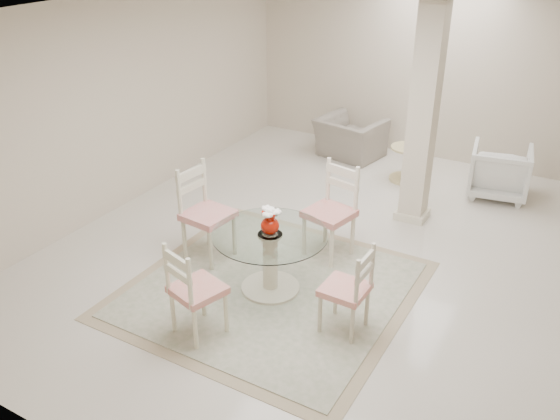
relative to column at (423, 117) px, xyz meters
The scene contains 13 objects.
ground 1.94m from the column, 111.04° to the right, with size 7.00×7.00×0.00m, color silver.
room_shell 1.48m from the column, 111.04° to the right, with size 6.02×7.02×2.71m.
column is the anchor object (origin of this frame).
area_rug 2.79m from the column, 107.87° to the right, with size 2.79×2.79×0.02m.
dining_table 2.64m from the column, 107.87° to the right, with size 1.17×1.17×0.67m.
red_vase 2.50m from the column, 107.85° to the right, with size 0.22×0.21×0.29m.
dining_chair_east 2.68m from the column, 84.58° to the right, with size 0.41×0.41×1.00m.
dining_chair_north 1.59m from the column, 111.38° to the right, with size 0.57×0.57×1.20m.
dining_chair_west 2.83m from the column, 129.84° to the right, with size 0.53×0.53×1.21m.
dining_chair_south 3.55m from the column, 106.54° to the right, with size 0.53×0.53×1.07m.
recliner_taupe 2.44m from the column, 135.37° to the left, with size 0.96×0.84×0.63m, color gray.
armchair_white 1.77m from the column, 57.16° to the left, with size 0.77×0.79×0.72m, color white.
side_table 1.63m from the column, 113.31° to the left, with size 0.50×0.50×0.52m.
Camera 1 is at (2.41, -5.44, 3.56)m, focal length 38.00 mm.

